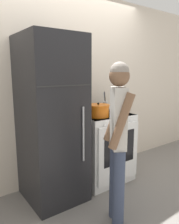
{
  "coord_description": "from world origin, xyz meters",
  "views": [
    {
      "loc": [
        -1.54,
        -2.58,
        1.49
      ],
      "look_at": [
        -0.01,
        -0.48,
        1.01
      ],
      "focal_mm": 35.0,
      "sensor_mm": 36.0,
      "label": 1
    }
  ],
  "objects_px": {
    "refrigerator": "(51,120)",
    "utensil_jar": "(105,106)",
    "dutch_oven_pot": "(98,111)",
    "stove_range": "(102,146)",
    "person": "(118,135)",
    "tea_kettle": "(87,108)"
  },
  "relations": [
    {
      "from": "refrigerator",
      "to": "utensil_jar",
      "type": "xyz_separation_m",
      "value": [
        0.94,
        0.16,
        0.07
      ]
    },
    {
      "from": "dutch_oven_pot",
      "to": "utensil_jar",
      "type": "bearing_deg",
      "value": 38.4
    },
    {
      "from": "refrigerator",
      "to": "stove_range",
      "type": "xyz_separation_m",
      "value": [
        0.76,
        -0.0,
        -0.47
      ]
    },
    {
      "from": "dutch_oven_pot",
      "to": "stove_range",
      "type": "bearing_deg",
      "value": 33.03
    },
    {
      "from": "person",
      "to": "dutch_oven_pot",
      "type": "bearing_deg",
      "value": 5.86
    },
    {
      "from": "refrigerator",
      "to": "dutch_oven_pot",
      "type": "height_order",
      "value": "refrigerator"
    },
    {
      "from": "utensil_jar",
      "to": "dutch_oven_pot",
      "type": "bearing_deg",
      "value": -141.6
    },
    {
      "from": "dutch_oven_pot",
      "to": "tea_kettle",
      "type": "xyz_separation_m",
      "value": [
        0.01,
        0.26,
        0.0
      ]
    },
    {
      "from": "stove_range",
      "to": "refrigerator",
      "type": "bearing_deg",
      "value": 179.64
    },
    {
      "from": "stove_range",
      "to": "dutch_oven_pot",
      "type": "xyz_separation_m",
      "value": [
        -0.16,
        -0.11,
        0.53
      ]
    },
    {
      "from": "tea_kettle",
      "to": "utensil_jar",
      "type": "bearing_deg",
      "value": 1.07
    },
    {
      "from": "utensil_jar",
      "to": "person",
      "type": "distance_m",
      "value": 1.15
    },
    {
      "from": "stove_range",
      "to": "utensil_jar",
      "type": "relative_size",
      "value": 3.28
    },
    {
      "from": "tea_kettle",
      "to": "utensil_jar",
      "type": "distance_m",
      "value": 0.33
    },
    {
      "from": "stove_range",
      "to": "tea_kettle",
      "type": "bearing_deg",
      "value": 133.22
    },
    {
      "from": "utensil_jar",
      "to": "tea_kettle",
      "type": "bearing_deg",
      "value": -178.93
    },
    {
      "from": "dutch_oven_pot",
      "to": "person",
      "type": "relative_size",
      "value": 0.21
    },
    {
      "from": "stove_range",
      "to": "person",
      "type": "distance_m",
      "value": 1.0
    },
    {
      "from": "person",
      "to": "utensil_jar",
      "type": "bearing_deg",
      "value": -4.4
    },
    {
      "from": "refrigerator",
      "to": "stove_range",
      "type": "height_order",
      "value": "refrigerator"
    },
    {
      "from": "refrigerator",
      "to": "person",
      "type": "height_order",
      "value": "refrigerator"
    },
    {
      "from": "stove_range",
      "to": "tea_kettle",
      "type": "relative_size",
      "value": 3.7
    }
  ]
}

